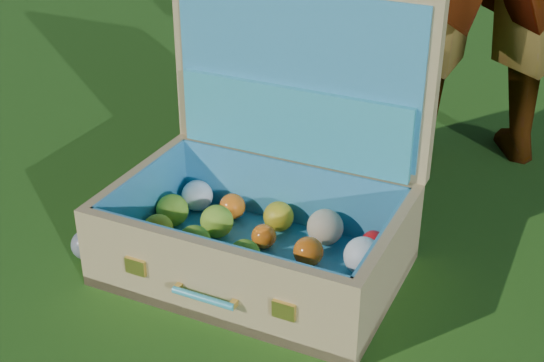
# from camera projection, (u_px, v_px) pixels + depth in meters

# --- Properties ---
(ground) EXTENTS (60.00, 60.00, 0.00)m
(ground) POSITION_uv_depth(u_px,v_px,m) (272.00, 340.00, 1.51)
(ground) COLOR #215114
(ground) RESTS_ON ground
(stray_ball) EXTENTS (0.07, 0.07, 0.07)m
(stray_ball) POSITION_uv_depth(u_px,v_px,m) (86.00, 245.00, 1.75)
(stray_ball) COLOR teal
(stray_ball) RESTS_ON ground
(suitcase) EXTENTS (0.64, 0.49, 0.61)m
(suitcase) POSITION_uv_depth(u_px,v_px,m) (268.00, 189.00, 1.70)
(suitcase) COLOR tan
(suitcase) RESTS_ON ground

